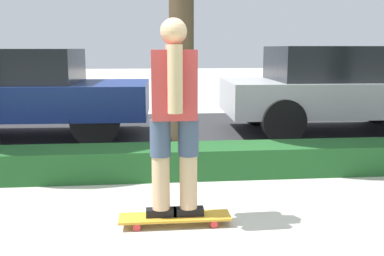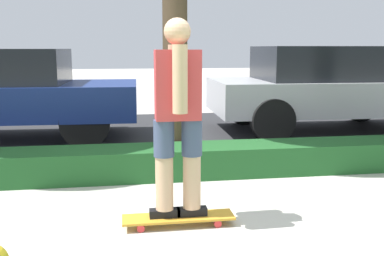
{
  "view_description": "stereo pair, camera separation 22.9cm",
  "coord_description": "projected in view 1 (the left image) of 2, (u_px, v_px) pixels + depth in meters",
  "views": [
    {
      "loc": [
        -0.56,
        -3.59,
        1.51
      ],
      "look_at": [
        -0.13,
        0.6,
        0.75
      ],
      "focal_mm": 42.0,
      "sensor_mm": 36.0,
      "label": 1
    },
    {
      "loc": [
        -0.79,
        -3.56,
        1.51
      ],
      "look_at": [
        -0.13,
        0.6,
        0.75
      ],
      "focal_mm": 42.0,
      "sensor_mm": 36.0,
      "label": 2
    }
  ],
  "objects": [
    {
      "name": "skateboard",
      "position": [
        175.0,
        217.0,
        3.86
      ],
      "size": [
        0.96,
        0.24,
        0.08
      ],
      "color": "gold",
      "rests_on": "ground_plane"
    },
    {
      "name": "parked_car_front",
      "position": [
        17.0,
        91.0,
        7.51
      ],
      "size": [
        4.34,
        1.93,
        1.49
      ],
      "rotation": [
        0.0,
        0.0,
        -0.04
      ],
      "color": "navy",
      "rests_on": "ground_plane"
    },
    {
      "name": "street_asphalt",
      "position": [
        179.0,
        134.0,
        7.95
      ],
      "size": [
        13.85,
        5.0,
        0.01
      ],
      "color": "#2D2D30",
      "rests_on": "ground_plane"
    },
    {
      "name": "ground_plane",
      "position": [
        215.0,
        227.0,
        3.84
      ],
      "size": [
        60.0,
        60.0,
        0.0
      ],
      "primitive_type": "plane",
      "color": "#BCB7AD"
    },
    {
      "name": "parked_car_middle",
      "position": [
        335.0,
        88.0,
        8.05
      ],
      "size": [
        4.07,
        2.02,
        1.54
      ],
      "rotation": [
        0.0,
        0.0,
        -0.03
      ],
      "color": "#B7B7BC",
      "rests_on": "ground_plane"
    },
    {
      "name": "hedge_row",
      "position": [
        195.0,
        161.0,
        5.38
      ],
      "size": [
        13.85,
        0.6,
        0.35
      ],
      "color": "#1E5123",
      "rests_on": "ground_plane"
    },
    {
      "name": "skater_person",
      "position": [
        174.0,
        114.0,
        3.7
      ],
      "size": [
        0.49,
        0.43,
        1.66
      ],
      "color": "black",
      "rests_on": "skateboard"
    }
  ]
}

